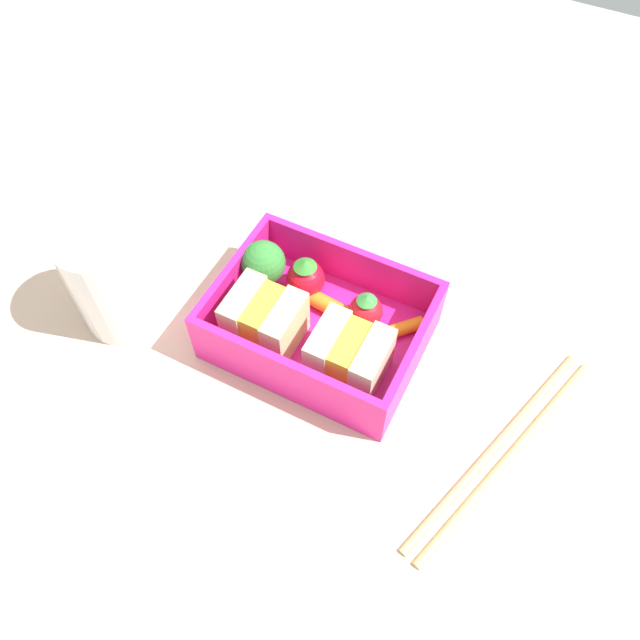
% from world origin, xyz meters
% --- Properties ---
extents(ground_plane, '(1.20, 1.20, 0.02)m').
position_xyz_m(ground_plane, '(0.00, 0.00, -0.01)').
color(ground_plane, '#D7B095').
extents(bento_tray, '(0.16, 0.12, 0.01)m').
position_xyz_m(bento_tray, '(0.00, 0.00, 0.01)').
color(bento_tray, '#E51E88').
rests_on(bento_tray, ground_plane).
extents(bento_rim, '(0.16, 0.12, 0.04)m').
position_xyz_m(bento_rim, '(0.00, 0.00, 0.03)').
color(bento_rim, '#E51E88').
rests_on(bento_rim, bento_tray).
extents(sandwich_left, '(0.05, 0.05, 0.04)m').
position_xyz_m(sandwich_left, '(-0.04, 0.02, 0.03)').
color(sandwich_left, beige).
rests_on(sandwich_left, bento_tray).
extents(sandwich_center_left, '(0.05, 0.05, 0.04)m').
position_xyz_m(sandwich_center_left, '(0.04, 0.02, 0.03)').
color(sandwich_center_left, beige).
rests_on(sandwich_center_left, bento_tray).
extents(carrot_stick_left, '(0.04, 0.04, 0.01)m').
position_xyz_m(carrot_stick_left, '(-0.06, -0.02, 0.02)').
color(carrot_stick_left, orange).
rests_on(carrot_stick_left, bento_tray).
extents(strawberry_left, '(0.03, 0.03, 0.03)m').
position_xyz_m(strawberry_left, '(-0.03, -0.03, 0.03)').
color(strawberry_left, red).
rests_on(strawberry_left, bento_tray).
extents(carrot_stick_far_left, '(0.05, 0.02, 0.01)m').
position_xyz_m(carrot_stick_far_left, '(-0.00, -0.02, 0.02)').
color(carrot_stick_far_left, orange).
rests_on(carrot_stick_far_left, bento_tray).
extents(strawberry_far_left, '(0.03, 0.03, 0.04)m').
position_xyz_m(strawberry_far_left, '(0.03, -0.03, 0.03)').
color(strawberry_far_left, red).
rests_on(strawberry_far_left, bento_tray).
extents(broccoli_floret, '(0.04, 0.04, 0.05)m').
position_xyz_m(broccoli_floret, '(0.06, -0.02, 0.04)').
color(broccoli_floret, '#89BE6B').
rests_on(broccoli_floret, bento_tray).
extents(chopstick_pair, '(0.08, 0.21, 0.01)m').
position_xyz_m(chopstick_pair, '(-0.16, 0.03, 0.00)').
color(chopstick_pair, tan).
rests_on(chopstick_pair, ground_plane).
extents(drinking_glass, '(0.07, 0.07, 0.10)m').
position_xyz_m(drinking_glass, '(0.16, 0.05, 0.05)').
color(drinking_glass, white).
rests_on(drinking_glass, ground_plane).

